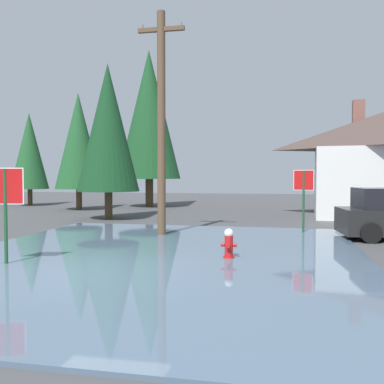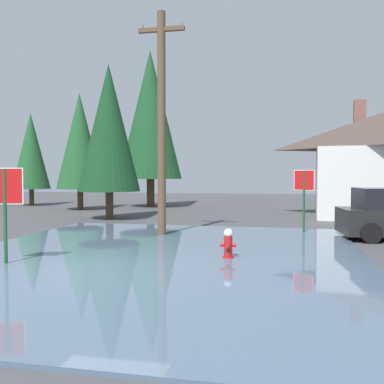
# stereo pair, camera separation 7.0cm
# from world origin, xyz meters

# --- Properties ---
(ground_plane) EXTENTS (80.00, 80.00, 0.10)m
(ground_plane) POSITION_xyz_m (0.00, 0.00, -0.05)
(ground_plane) COLOR #424244
(flood_puddle) EXTENTS (10.51, 12.62, 0.07)m
(flood_puddle) POSITION_xyz_m (0.63, 2.04, 0.03)
(flood_puddle) COLOR #4C6075
(flood_puddle) RESTS_ON ground
(lane_stop_bar) EXTENTS (4.47, 0.53, 0.01)m
(lane_stop_bar) POSITION_xyz_m (-0.67, -1.92, 0.00)
(lane_stop_bar) COLOR silver
(lane_stop_bar) RESTS_ON ground
(stop_sign_near) EXTENTS (0.82, 0.22, 2.26)m
(stop_sign_near) POSITION_xyz_m (-2.42, 0.33, 1.62)
(stop_sign_near) COLOR #1E4C28
(stop_sign_near) RESTS_ON ground
(fire_hydrant) EXTENTS (0.39, 0.34, 0.78)m
(fire_hydrant) POSITION_xyz_m (2.50, 2.04, 0.38)
(fire_hydrant) COLOR red
(fire_hydrant) RESTS_ON ground
(utility_pole) EXTENTS (1.60, 0.28, 7.57)m
(utility_pole) POSITION_xyz_m (-0.22, 5.66, 3.96)
(utility_pole) COLOR brown
(utility_pole) RESTS_ON ground
(stop_sign_far) EXTENTS (0.70, 0.22, 2.27)m
(stop_sign_far) POSITION_xyz_m (4.56, 7.24, 1.62)
(stop_sign_far) COLOR #1E4C28
(stop_sign_far) RESTS_ON ground
(pine_tree_tall_left) EXTENTS (2.82, 2.82, 7.06)m
(pine_tree_tall_left) POSITION_xyz_m (-8.19, 15.63, 4.15)
(pine_tree_tall_left) COLOR #4C3823
(pine_tree_tall_left) RESTS_ON ground
(pine_tree_mid_left) EXTENTS (2.95, 2.95, 7.36)m
(pine_tree_mid_left) POSITION_xyz_m (-4.26, 10.76, 4.33)
(pine_tree_mid_left) COLOR #4C3823
(pine_tree_mid_left) RESTS_ON ground
(pine_tree_short_left) EXTENTS (4.12, 4.12, 10.31)m
(pine_tree_short_left) POSITION_xyz_m (-4.70, 18.75, 6.06)
(pine_tree_short_left) COLOR #4C3823
(pine_tree_short_left) RESTS_ON ground
(pine_tree_far_center) EXTENTS (2.55, 2.55, 6.38)m
(pine_tree_far_center) POSITION_xyz_m (-13.17, 18.29, 3.75)
(pine_tree_far_center) COLOR #4C3823
(pine_tree_far_center) RESTS_ON ground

